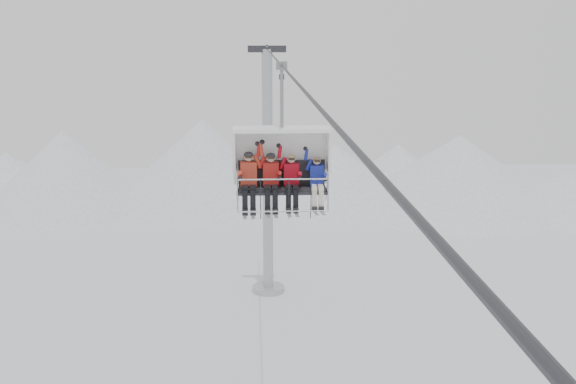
{
  "coord_description": "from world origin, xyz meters",
  "views": [
    {
      "loc": [
        -0.8,
        -16.13,
        14.2
      ],
      "look_at": [
        0.0,
        0.0,
        10.59
      ],
      "focal_mm": 45.0,
      "sensor_mm": 36.0,
      "label": 1
    }
  ],
  "objects_px": {
    "skier_center_left": "(271,179)",
    "skier_center_right": "(291,179)",
    "skier_far_left": "(249,179)",
    "chairlift_carrier": "(282,159)",
    "lift_tower_right": "(268,190)",
    "skier_far_right": "(317,180)"
  },
  "relations": [
    {
      "from": "skier_center_left",
      "to": "lift_tower_right",
      "type": "bearing_deg",
      "value": 89.06
    },
    {
      "from": "chairlift_carrier",
      "to": "skier_center_right",
      "type": "xyz_separation_m",
      "value": [
        0.26,
        -0.31,
        -0.52
      ]
    },
    {
      "from": "chairlift_carrier",
      "to": "skier_center_right",
      "type": "height_order",
      "value": "chairlift_carrier"
    },
    {
      "from": "skier_center_left",
      "to": "skier_far_right",
      "type": "distance_m",
      "value": 1.27
    },
    {
      "from": "skier_center_right",
      "to": "skier_far_right",
      "type": "distance_m",
      "value": 0.7
    },
    {
      "from": "skier_far_left",
      "to": "skier_center_right",
      "type": "relative_size",
      "value": 1.05
    },
    {
      "from": "lift_tower_right",
      "to": "chairlift_carrier",
      "type": "bearing_deg",
      "value": -90.0
    },
    {
      "from": "skier_far_left",
      "to": "skier_center_right",
      "type": "distance_m",
      "value": 1.17
    },
    {
      "from": "lift_tower_right",
      "to": "skier_center_left",
      "type": "height_order",
      "value": "lift_tower_right"
    },
    {
      "from": "chairlift_carrier",
      "to": "skier_far_left",
      "type": "distance_m",
      "value": 1.08
    },
    {
      "from": "lift_tower_right",
      "to": "skier_far_left",
      "type": "xyz_separation_m",
      "value": [
        -0.92,
        -18.75,
        4.47
      ]
    },
    {
      "from": "skier_center_left",
      "to": "skier_center_right",
      "type": "relative_size",
      "value": 1.02
    },
    {
      "from": "lift_tower_right",
      "to": "skier_center_right",
      "type": "relative_size",
      "value": 7.99
    },
    {
      "from": "skier_center_right",
      "to": "skier_far_left",
      "type": "bearing_deg",
      "value": 179.58
    },
    {
      "from": "lift_tower_right",
      "to": "skier_center_left",
      "type": "bearing_deg",
      "value": -90.94
    },
    {
      "from": "lift_tower_right",
      "to": "chairlift_carrier",
      "type": "distance_m",
      "value": 19.1
    },
    {
      "from": "skier_far_right",
      "to": "chairlift_carrier",
      "type": "bearing_deg",
      "value": 161.39
    },
    {
      "from": "chairlift_carrier",
      "to": "skier_center_left",
      "type": "distance_m",
      "value": 0.66
    },
    {
      "from": "skier_far_left",
      "to": "skier_far_right",
      "type": "xyz_separation_m",
      "value": [
        1.87,
        -0.02,
        -0.07
      ]
    },
    {
      "from": "lift_tower_right",
      "to": "skier_center_left",
      "type": "relative_size",
      "value": 7.83
    },
    {
      "from": "lift_tower_right",
      "to": "skier_far_left",
      "type": "relative_size",
      "value": 7.6
    },
    {
      "from": "skier_center_right",
      "to": "chairlift_carrier",
      "type": "bearing_deg",
      "value": 129.25
    }
  ]
}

